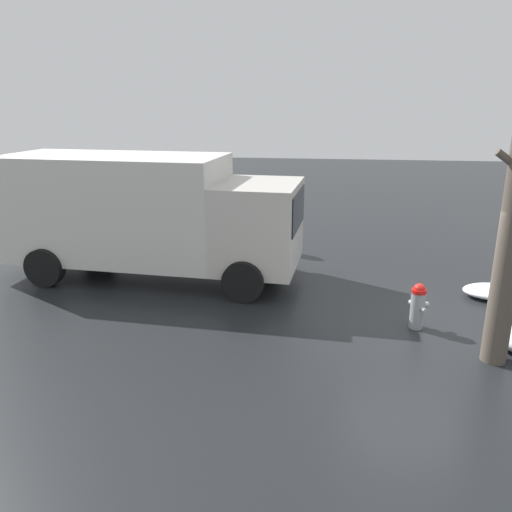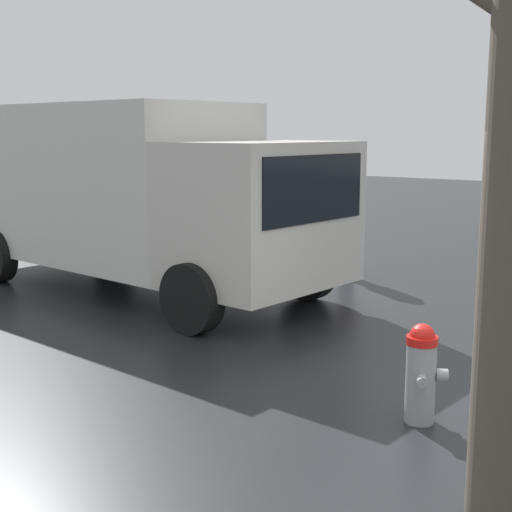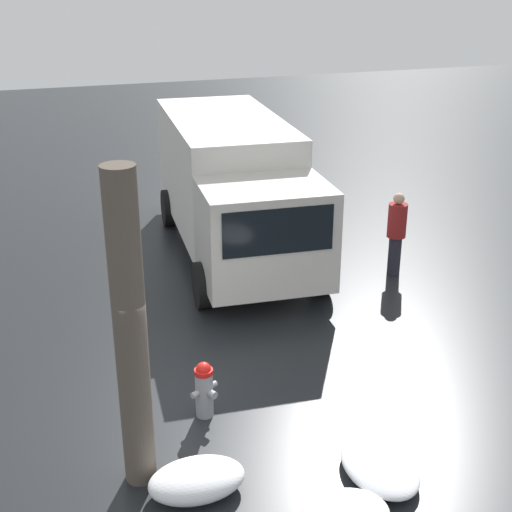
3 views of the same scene
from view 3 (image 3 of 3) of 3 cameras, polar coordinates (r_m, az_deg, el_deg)
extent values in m
plane|color=black|center=(10.74, -4.10, -12.55)|extent=(60.00, 60.00, 0.00)
cylinder|color=gray|center=(10.55, -4.15, -10.99)|extent=(0.26, 0.26, 0.70)
cylinder|color=red|center=(10.34, -4.21, -9.21)|extent=(0.27, 0.27, 0.07)
sphere|color=red|center=(10.32, -4.22, -9.04)|extent=(0.22, 0.22, 0.22)
cylinder|color=gray|center=(10.39, -3.49, -11.00)|extent=(0.14, 0.15, 0.11)
cylinder|color=gray|center=(10.60, -3.44, -10.24)|extent=(0.13, 0.13, 0.09)
cylinder|color=gray|center=(10.40, -4.91, -11.00)|extent=(0.13, 0.13, 0.09)
cylinder|color=brown|center=(8.59, -10.00, -6.29)|extent=(0.40, 0.40, 4.16)
cylinder|color=brown|center=(8.27, -10.74, 1.38)|extent=(0.46, 0.11, 0.37)
cube|color=beige|center=(13.37, 0.71, 1.77)|extent=(1.94, 2.51, 1.92)
cube|color=black|center=(12.42, 1.81, 1.97)|extent=(0.16, 2.01, 0.84)
cube|color=silver|center=(16.50, -2.45, 6.85)|extent=(5.32, 2.73, 2.46)
cylinder|color=black|center=(14.15, 5.29, -1.30)|extent=(0.92, 0.34, 0.90)
cylinder|color=black|center=(13.59, -4.29, -2.33)|extent=(0.92, 0.34, 0.90)
cylinder|color=black|center=(18.33, 0.43, 4.49)|extent=(0.92, 0.34, 0.90)
cylinder|color=black|center=(17.90, -7.02, 3.86)|extent=(0.92, 0.34, 0.90)
cylinder|color=#23232D|center=(15.22, 11.01, 0.04)|extent=(0.27, 0.27, 0.85)
cylinder|color=maroon|center=(14.94, 11.23, 2.81)|extent=(0.39, 0.39, 0.71)
sphere|color=tan|center=(14.79, 11.37, 4.52)|extent=(0.23, 0.23, 0.23)
ellipsoid|color=white|center=(9.74, 9.85, -16.21)|extent=(1.34, 0.92, 0.26)
ellipsoid|color=white|center=(9.32, -4.76, -17.42)|extent=(0.81, 1.23, 0.40)
camera|label=1|loc=(12.64, -51.15, 4.50)|focal=35.00mm
camera|label=2|loc=(7.97, -42.32, -11.43)|focal=50.00mm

